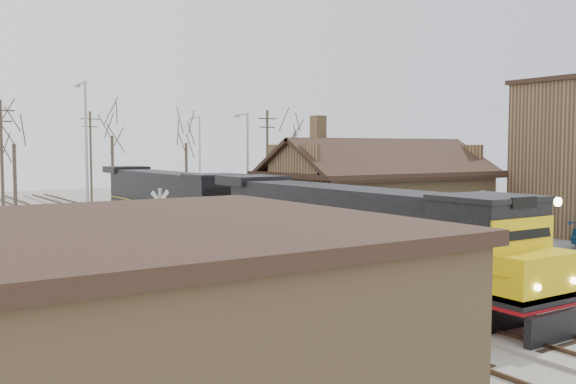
% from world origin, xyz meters
% --- Properties ---
extents(ground, '(140.00, 140.00, 0.00)m').
position_xyz_m(ground, '(0.00, 0.00, 0.00)').
color(ground, '#A59F95').
rests_on(ground, ground).
extents(road, '(60.00, 9.00, 0.03)m').
position_xyz_m(road, '(0.00, 0.00, 0.01)').
color(road, '#5D5D62').
rests_on(road, ground).
extents(parking_lot, '(22.00, 26.00, 0.03)m').
position_xyz_m(parking_lot, '(18.00, 4.00, 0.02)').
color(parking_lot, '#5D5D62').
rests_on(parking_lot, ground).
extents(track_main, '(3.40, 90.00, 0.24)m').
position_xyz_m(track_main, '(0.00, 15.00, 0.07)').
color(track_main, '#A59F95').
rests_on(track_main, ground).
extents(track_siding, '(3.40, 90.00, 0.24)m').
position_xyz_m(track_siding, '(-4.50, 15.00, 0.07)').
color(track_siding, '#A59F95').
rests_on(track_siding, ground).
extents(depot, '(15.20, 9.31, 7.90)m').
position_xyz_m(depot, '(11.99, 12.00, 2.41)').
color(depot, '#9A7B4F').
rests_on(depot, ground).
extents(signal_tower, '(6.00, 5.40, 10.30)m').
position_xyz_m(signal_tower, '(22.39, 5.00, 5.08)').
color(signal_tower, olive).
rests_on(signal_tower, ground).
extents(commercial_building, '(12.40, 10.40, 4.30)m').
position_xyz_m(commercial_building, '(-13.00, -8.00, 2.16)').
color(commercial_building, '#9A7B4F').
rests_on(commercial_building, ground).
extents(locomotive_lead, '(2.91, 19.51, 4.33)m').
position_xyz_m(locomotive_lead, '(0.00, -0.54, 2.27)').
color(locomotive_lead, black).
rests_on(locomotive_lead, ground).
extents(locomotive_trailing, '(2.91, 19.51, 4.10)m').
position_xyz_m(locomotive_trailing, '(0.00, 19.25, 2.27)').
color(locomotive_trailing, black).
rests_on(locomotive_trailing, ground).
extents(crossbuck_near, '(1.19, 0.31, 4.16)m').
position_xyz_m(crossbuck_near, '(2.96, -4.35, 1.95)').
color(crossbuck_near, '#A5A8AD').
rests_on(crossbuck_near, ground).
extents(crossbuck_far, '(1.09, 0.54, 4.07)m').
position_xyz_m(crossbuck_far, '(-6.36, 5.13, 1.91)').
color(crossbuck_far, '#A5A8AD').
rests_on(crossbuck_far, ground).
extents(streetlight_a, '(0.25, 2.04, 9.82)m').
position_xyz_m(streetlight_a, '(-5.74, 18.56, 5.46)').
color(streetlight_a, '#A5A8AD').
rests_on(streetlight_a, ground).
extents(streetlight_b, '(0.25, 2.04, 8.37)m').
position_xyz_m(streetlight_b, '(6.75, 20.87, 4.72)').
color(streetlight_b, '#A5A8AD').
rests_on(streetlight_b, ground).
extents(streetlight_c, '(0.25, 2.04, 8.70)m').
position_xyz_m(streetlight_c, '(8.76, 33.44, 4.89)').
color(streetlight_c, '#A5A8AD').
rests_on(streetlight_c, ground).
extents(utility_pole_a, '(2.00, 0.24, 9.35)m').
position_xyz_m(utility_pole_a, '(-8.58, 30.63, 4.90)').
color(utility_pole_a, '#382D23').
rests_on(utility_pole_a, ground).
extents(utility_pole_b, '(2.00, 0.24, 9.58)m').
position_xyz_m(utility_pole_b, '(2.63, 46.89, 5.01)').
color(utility_pole_b, '#382D23').
rests_on(utility_pole_b, ground).
extents(utility_pole_c, '(2.00, 0.24, 9.29)m').
position_xyz_m(utility_pole_c, '(14.36, 30.49, 4.86)').
color(utility_pole_c, '#382D23').
rests_on(utility_pole_c, ground).
extents(tree_b, '(4.08, 4.08, 9.99)m').
position_xyz_m(tree_b, '(-6.52, 37.49, 7.11)').
color(tree_b, '#382D23').
rests_on(tree_b, ground).
extents(tree_c, '(4.67, 4.67, 11.45)m').
position_xyz_m(tree_c, '(4.35, 45.09, 8.16)').
color(tree_c, '#382D23').
rests_on(tree_c, ground).
extents(tree_d, '(4.19, 4.19, 10.28)m').
position_xyz_m(tree_d, '(11.32, 42.08, 7.31)').
color(tree_d, '#382D23').
rests_on(tree_d, ground).
extents(tree_e, '(4.27, 4.27, 10.46)m').
position_xyz_m(tree_e, '(20.66, 36.06, 7.45)').
color(tree_e, '#382D23').
rests_on(tree_e, ground).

